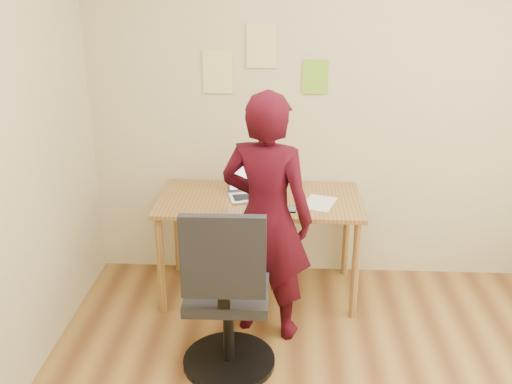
# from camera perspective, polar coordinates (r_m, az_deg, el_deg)

# --- Properties ---
(room) EXTENTS (3.58, 3.58, 2.78)m
(room) POSITION_cam_1_polar(r_m,az_deg,el_deg) (2.46, 10.44, 0.58)
(room) COLOR brown
(room) RESTS_ON ground
(desk) EXTENTS (1.40, 0.70, 0.74)m
(desk) POSITION_cam_1_polar(r_m,az_deg,el_deg) (3.98, 0.34, -1.78)
(desk) COLOR olive
(desk) RESTS_ON ground
(laptop) EXTENTS (0.35, 0.33, 0.21)m
(laptop) POSITION_cam_1_polar(r_m,az_deg,el_deg) (3.97, -0.63, 0.30)
(laptop) COLOR #AFAFB6
(laptop) RESTS_ON desk
(paper_sheet) EXTENTS (0.27, 0.32, 0.00)m
(paper_sheet) POSITION_cam_1_polar(r_m,az_deg,el_deg) (3.89, 6.32, -1.08)
(paper_sheet) COLOR white
(paper_sheet) RESTS_ON desk
(phone) EXTENTS (0.07, 0.11, 0.01)m
(phone) POSITION_cam_1_polar(r_m,az_deg,el_deg) (3.75, 3.65, -1.74)
(phone) COLOR black
(phone) RESTS_ON desk
(wall_note_left) EXTENTS (0.21, 0.00, 0.30)m
(wall_note_left) POSITION_cam_1_polar(r_m,az_deg,el_deg) (4.10, -3.86, 11.88)
(wall_note_left) COLOR #EAE18B
(wall_note_left) RESTS_ON room
(wall_note_mid) EXTENTS (0.21, 0.00, 0.30)m
(wall_note_mid) POSITION_cam_1_polar(r_m,az_deg,el_deg) (4.05, 0.56, 14.40)
(wall_note_mid) COLOR #EAE18B
(wall_note_mid) RESTS_ON room
(wall_note_right) EXTENTS (0.18, 0.00, 0.24)m
(wall_note_right) POSITION_cam_1_polar(r_m,az_deg,el_deg) (4.08, 5.95, 11.38)
(wall_note_right) COLOR #7FC02B
(wall_note_right) RESTS_ON room
(office_chair) EXTENTS (0.55, 0.55, 1.06)m
(office_chair) POSITION_cam_1_polar(r_m,az_deg,el_deg) (3.27, -2.93, -11.12)
(office_chair) COLOR black
(office_chair) RESTS_ON ground
(person) EXTENTS (0.66, 0.53, 1.59)m
(person) POSITION_cam_1_polar(r_m,az_deg,el_deg) (3.49, 1.07, -2.63)
(person) COLOR #370712
(person) RESTS_ON ground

